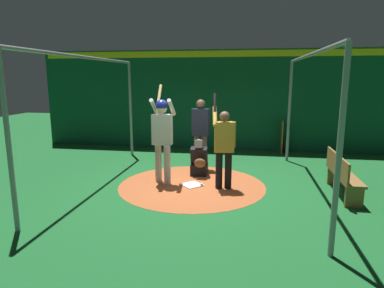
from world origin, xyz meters
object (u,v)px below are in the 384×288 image
at_px(umpire, 201,130).
at_px(visitor, 224,144).
at_px(baseball_0, 202,184).
at_px(batter, 162,132).
at_px(home_plate, 192,185).
at_px(catcher, 199,161).
at_px(bat_rack, 282,137).
at_px(bench, 342,174).

xyz_separation_m(umpire, visitor, (1.55, 0.72, -0.06)).
bearing_deg(umpire, baseball_0, 9.04).
bearing_deg(batter, baseball_0, 83.99).
distance_m(home_plate, catcher, 0.89).
bearing_deg(batter, visitor, 83.66).
relative_size(visitor, bat_rack, 1.96).
height_order(batter, bench, batter).
relative_size(bench, baseball_0, 22.39).
bearing_deg(batter, catcher, 135.54).
bearing_deg(bench, batter, -92.69).
bearing_deg(bat_rack, bench, 11.72).
xyz_separation_m(home_plate, bench, (0.11, 3.14, 0.43)).
relative_size(visitor, baseball_0, 27.83).
relative_size(bat_rack, bench, 0.63).
bearing_deg(visitor, bat_rack, 150.63).
relative_size(catcher, bat_rack, 0.87).
distance_m(home_plate, visitor, 1.20).
xyz_separation_m(catcher, bench, (0.93, 3.09, 0.09)).
height_order(visitor, baseball_0, visitor).
xyz_separation_m(home_plate, umpire, (-1.46, -0.01, 1.03)).
relative_size(catcher, bench, 0.55).
height_order(catcher, bench, catcher).
relative_size(home_plate, bat_rack, 0.40).
xyz_separation_m(visitor, bench, (0.02, 2.43, -0.54)).
distance_m(visitor, bat_rack, 4.28).
distance_m(home_plate, bench, 3.17).
height_order(catcher, visitor, visitor).
bearing_deg(home_plate, batter, -95.67).
bearing_deg(bat_rack, batter, -38.52).
height_order(visitor, bench, visitor).
distance_m(catcher, bat_rack, 3.79).
bearing_deg(umpire, catcher, 5.27).
distance_m(catcher, bench, 3.23).
distance_m(catcher, visitor, 1.28).
bearing_deg(bat_rack, catcher, -36.87).
distance_m(visitor, bench, 2.49).
xyz_separation_m(batter, umpire, (-1.39, 0.68, -0.14)).
bearing_deg(catcher, visitor, 36.14).
bearing_deg(catcher, bat_rack, 143.13).
distance_m(batter, bench, 3.90).
height_order(umpire, bench, umpire).
xyz_separation_m(catcher, baseball_0, (0.85, 0.18, -0.31)).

